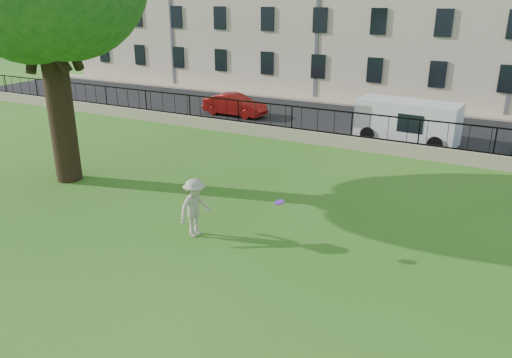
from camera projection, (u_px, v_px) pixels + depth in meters
The scene contains 9 objects.
ground at pixel (209, 262), 13.24m from camera, with size 120.00×120.00×0.00m, color #2E6B19.
retaining_wall at pixel (351, 142), 23.08m from camera, with size 50.00×0.40×0.60m, color tan.
iron_railing at pixel (352, 124), 22.79m from camera, with size 50.00×0.05×1.13m.
street at pixel (377, 127), 27.08m from camera, with size 60.00×9.00×0.01m, color black.
sidewalk at pixel (399, 108), 31.37m from camera, with size 60.00×1.40×0.12m, color tan.
man at pixel (195, 208), 14.45m from camera, with size 1.14×0.66×1.77m, color #B5AD93.
frisbee at pixel (279, 202), 13.50m from camera, with size 0.27×0.27×0.03m, color #6121C0.
red_sedan at pixel (235, 105), 29.41m from camera, with size 1.34×3.83×1.26m, color #9F1613.
white_van at pixel (407, 122), 23.95m from camera, with size 4.73×1.84×1.99m, color silver.
Camera 1 is at (6.61, -9.71, 6.63)m, focal length 35.00 mm.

